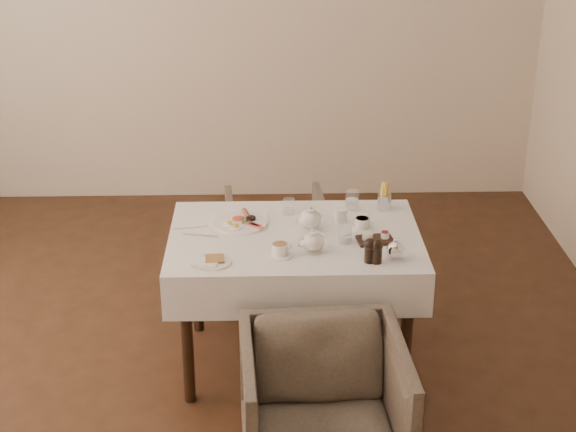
% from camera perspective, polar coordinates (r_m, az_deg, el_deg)
% --- Properties ---
extents(table, '(1.28, 0.88, 0.75)m').
position_cam_1_polar(table, '(4.53, 0.44, -2.57)').
color(table, black).
rests_on(table, ground).
extents(armchair_near, '(0.75, 0.77, 0.66)m').
position_cam_1_polar(armchair_near, '(3.95, 2.32, -12.32)').
color(armchair_near, '#493F36').
rests_on(armchair_near, ground).
extents(armchair_far, '(0.66, 0.67, 0.57)m').
position_cam_1_polar(armchair_far, '(5.51, -0.75, -1.57)').
color(armchair_far, '#493F36').
rests_on(armchair_far, ground).
extents(breakfast_plate, '(0.28, 0.28, 0.04)m').
position_cam_1_polar(breakfast_plate, '(4.60, -3.08, -0.41)').
color(breakfast_plate, white).
rests_on(breakfast_plate, table).
extents(side_plate, '(0.19, 0.18, 0.02)m').
position_cam_1_polar(side_plate, '(4.21, -4.99, -2.96)').
color(side_plate, white).
rests_on(side_plate, table).
extents(teapot_centre, '(0.18, 0.16, 0.13)m').
position_cam_1_polar(teapot_centre, '(4.52, 1.44, -0.10)').
color(teapot_centre, white).
rests_on(teapot_centre, table).
extents(teapot_front, '(0.18, 0.16, 0.12)m').
position_cam_1_polar(teapot_front, '(4.29, 1.63, -1.56)').
color(teapot_front, white).
rests_on(teapot_front, table).
extents(creamer, '(0.08, 0.08, 0.07)m').
position_cam_1_polar(creamer, '(4.61, 3.46, 0.04)').
color(creamer, white).
rests_on(creamer, table).
extents(teacup_near, '(0.13, 0.13, 0.06)m').
position_cam_1_polar(teacup_near, '(4.26, -0.52, -2.22)').
color(teacup_near, white).
rests_on(teacup_near, table).
extents(teacup_far, '(0.12, 0.12, 0.06)m').
position_cam_1_polar(teacup_far, '(4.55, 4.81, -0.50)').
color(teacup_far, white).
rests_on(teacup_far, table).
extents(glass_left, '(0.08, 0.08, 0.09)m').
position_cam_1_polar(glass_left, '(4.70, 0.06, 0.63)').
color(glass_left, silver).
rests_on(glass_left, table).
extents(glass_mid, '(0.08, 0.08, 0.10)m').
position_cam_1_polar(glass_mid, '(4.39, 3.72, -1.13)').
color(glass_mid, silver).
rests_on(glass_mid, table).
extents(glass_right, '(0.08, 0.08, 0.10)m').
position_cam_1_polar(glass_right, '(4.77, 4.16, 1.03)').
color(glass_right, silver).
rests_on(glass_right, table).
extents(condiment_board, '(0.19, 0.14, 0.05)m').
position_cam_1_polar(condiment_board, '(4.43, 5.64, -1.47)').
color(condiment_board, black).
rests_on(condiment_board, table).
extents(pepper_mill_left, '(0.08, 0.08, 0.12)m').
position_cam_1_polar(pepper_mill_left, '(4.20, 5.31, -2.22)').
color(pepper_mill_left, black).
rests_on(pepper_mill_left, table).
extents(pepper_mill_right, '(0.07, 0.07, 0.12)m').
position_cam_1_polar(pepper_mill_right, '(4.20, 5.76, -2.27)').
color(pepper_mill_right, black).
rests_on(pepper_mill_right, table).
extents(silver_pot, '(0.11, 0.09, 0.11)m').
position_cam_1_polar(silver_pot, '(4.25, 6.94, -2.11)').
color(silver_pot, white).
rests_on(silver_pot, table).
extents(fries_cup, '(0.07, 0.07, 0.16)m').
position_cam_1_polar(fries_cup, '(4.77, 6.25, 1.19)').
color(fries_cup, silver).
rests_on(fries_cup, table).
extents(cutlery_fork, '(0.18, 0.05, 0.00)m').
position_cam_1_polar(cutlery_fork, '(4.58, -6.30, -0.75)').
color(cutlery_fork, silver).
rests_on(cutlery_fork, table).
extents(cutlery_knife, '(0.18, 0.05, 0.00)m').
position_cam_1_polar(cutlery_knife, '(4.49, -5.67, -1.26)').
color(cutlery_knife, silver).
rests_on(cutlery_knife, table).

